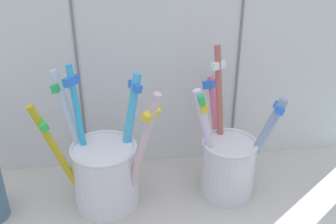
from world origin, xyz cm
name	(u,v)px	position (x,y,z in cm)	size (l,w,h in cm)	color
counter_slab	(170,214)	(0.00, 0.00, 1.00)	(64.00, 22.00, 2.00)	#BCB7AD
tile_wall_back	(159,22)	(0.00, 12.00, 22.50)	(64.00, 2.20, 45.00)	silver
toothbrush_cup_left	(105,170)	(-7.87, 2.41, 6.89)	(14.17, 9.69, 18.30)	silver
toothbrush_cup_right	(227,161)	(7.71, 2.55, 6.74)	(11.28, 10.27, 19.12)	silver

